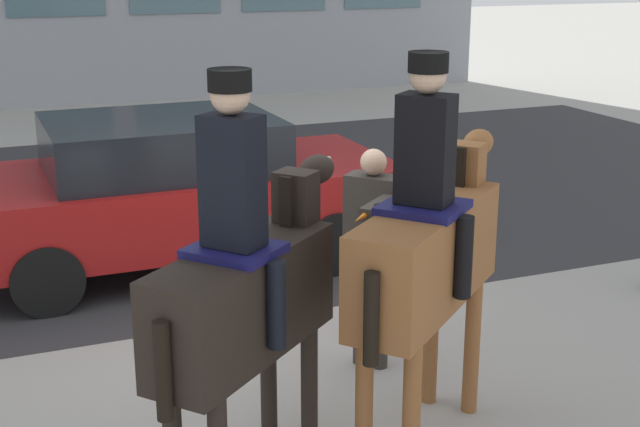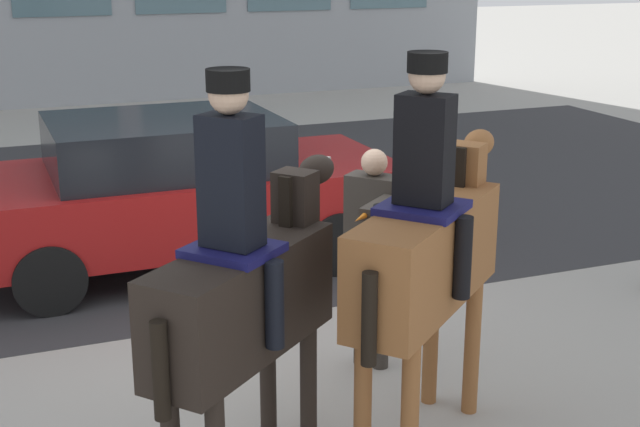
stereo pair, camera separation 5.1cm
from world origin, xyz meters
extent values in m
plane|color=#9E9B93|center=(0.00, 0.00, 0.00)|extent=(80.00, 80.00, 0.00)
cube|color=#2D2D30|center=(0.00, 4.75, 0.00)|extent=(19.79, 8.50, 0.01)
cube|color=black|center=(-0.67, -1.91, 1.20)|extent=(1.38, 1.25, 0.64)
cylinder|color=black|center=(-0.37, -1.47, 0.44)|extent=(0.11, 0.11, 0.88)
cylinder|color=black|center=(-0.18, -1.70, 0.44)|extent=(0.11, 0.11, 0.88)
cube|color=black|center=(-0.19, -1.51, 1.57)|extent=(0.31, 0.31, 0.55)
cube|color=black|center=(-0.28, -1.59, 1.59)|extent=(0.08, 0.09, 0.50)
ellipsoid|color=black|center=(0.03, -1.34, 1.80)|extent=(0.37, 0.36, 0.19)
cube|color=silver|center=(0.10, -1.27, 1.82)|extent=(0.12, 0.11, 0.08)
cylinder|color=black|center=(-1.25, -2.39, 1.09)|extent=(0.09, 0.09, 0.55)
cube|color=#14144C|center=(-0.73, -1.96, 1.54)|extent=(0.64, 0.64, 0.05)
cube|color=black|center=(-0.73, -1.96, 1.94)|extent=(0.37, 0.39, 0.74)
sphere|color=#D1A889|center=(-0.73, -1.96, 2.42)|extent=(0.22, 0.22, 0.22)
cylinder|color=black|center=(-0.73, -1.96, 2.50)|extent=(0.24, 0.24, 0.12)
cylinder|color=black|center=(-0.90, -1.75, 1.26)|extent=(0.11, 0.11, 0.51)
cylinder|color=black|center=(-0.56, -2.17, 1.26)|extent=(0.11, 0.11, 0.51)
cube|color=brown|center=(0.54, -1.90, 1.32)|extent=(1.49, 1.36, 0.65)
cylinder|color=brown|center=(0.88, -1.41, 0.50)|extent=(0.11, 0.11, 0.99)
cylinder|color=brown|center=(1.07, -1.65, 0.50)|extent=(0.11, 0.11, 0.99)
cylinder|color=brown|center=(0.01, -2.15, 0.50)|extent=(0.11, 0.11, 0.99)
cylinder|color=brown|center=(0.20, -2.38, 0.50)|extent=(0.11, 0.11, 0.99)
cube|color=brown|center=(1.07, -1.45, 1.66)|extent=(0.31, 0.31, 0.50)
cube|color=black|center=(0.98, -1.52, 1.68)|extent=(0.08, 0.09, 0.45)
ellipsoid|color=brown|center=(1.28, -1.27, 1.87)|extent=(0.37, 0.36, 0.19)
cube|color=silver|center=(1.35, -1.21, 1.89)|extent=(0.12, 0.11, 0.08)
cylinder|color=black|center=(-0.10, -2.43, 1.21)|extent=(0.09, 0.09, 0.55)
cube|color=#14144C|center=(0.48, -1.95, 1.66)|extent=(0.67, 0.67, 0.05)
cube|color=black|center=(0.48, -1.95, 2.02)|extent=(0.37, 0.39, 0.66)
sphere|color=#D1A889|center=(0.48, -1.95, 2.46)|extent=(0.22, 0.22, 0.22)
cylinder|color=black|center=(0.48, -1.95, 2.54)|extent=(0.24, 0.24, 0.12)
cylinder|color=black|center=(0.30, -1.74, 1.38)|extent=(0.11, 0.11, 0.52)
cylinder|color=black|center=(0.65, -2.15, 1.38)|extent=(0.11, 0.11, 0.52)
cylinder|color=#332D28|center=(0.79, -0.77, 0.46)|extent=(0.13, 0.13, 0.91)
cylinder|color=#332D28|center=(0.68, -0.65, 0.46)|extent=(0.13, 0.13, 0.91)
cube|color=#332D28|center=(0.74, -0.71, 1.23)|extent=(0.43, 0.45, 0.64)
sphere|color=#D1A889|center=(0.74, -0.71, 1.65)|extent=(0.20, 0.20, 0.20)
cube|color=#332D28|center=(0.64, -1.02, 1.41)|extent=(0.48, 0.43, 0.09)
cone|color=orange|center=(0.38, -1.25, 1.41)|extent=(0.17, 0.15, 0.04)
cube|color=maroon|center=(-0.11, 2.25, 0.68)|extent=(4.52, 2.00, 0.70)
cube|color=black|center=(-0.22, 2.25, 1.29)|extent=(2.26, 1.76, 0.53)
cylinder|color=black|center=(1.29, 1.33, 0.33)|extent=(0.66, 0.24, 0.66)
cylinder|color=black|center=(1.29, 3.17, 0.33)|extent=(0.66, 0.24, 0.66)
cylinder|color=black|center=(-1.51, 1.33, 0.33)|extent=(0.66, 0.24, 0.66)
cylinder|color=black|center=(-1.51, 3.17, 0.33)|extent=(0.66, 0.24, 0.66)
camera|label=1|loc=(-2.08, -6.54, 3.16)|focal=50.00mm
camera|label=2|loc=(-2.03, -6.55, 3.16)|focal=50.00mm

